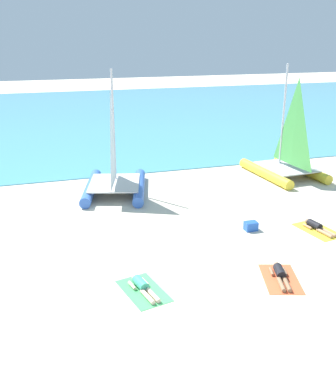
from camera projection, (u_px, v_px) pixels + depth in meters
The scene contains 11 objects.
ground_plane at pixel (142, 186), 23.25m from camera, with size 120.00×120.00×0.00m, color beige.
ocean_water at pixel (86, 116), 43.12m from camera, with size 120.00×40.00×0.05m, color #4C9EB7.
sailboat_blue at pixel (114, 176), 21.91m from camera, with size 3.99×5.15×5.93m.
sailboat_yellow at pixel (286, 161), 24.56m from camera, with size 3.24×4.78×5.99m.
towel_leftmost at pixel (144, 291), 13.74m from camera, with size 1.10×1.90×0.01m, color #4CB266.
sunbather_leftmost at pixel (143, 286), 13.75m from camera, with size 0.71×1.56×0.30m.
towel_center_left at pixel (281, 279), 14.41m from camera, with size 1.10×1.90×0.01m, color #EA5933.
sunbather_center_left at pixel (280, 274), 14.43m from camera, with size 0.84×1.54×0.30m.
towel_center_right at pixel (318, 230), 17.99m from camera, with size 1.10×1.90×0.01m, color yellow.
sunbather_center_right at pixel (317, 227), 18.00m from camera, with size 0.65×1.57×0.30m.
cooler_box at pixel (251, 226), 17.94m from camera, with size 0.50×0.36×0.36m, color blue.
Camera 1 is at (-5.26, -11.44, 7.42)m, focal length 42.05 mm.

